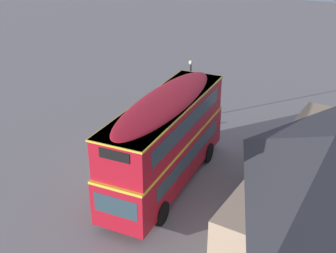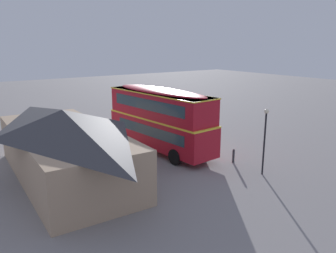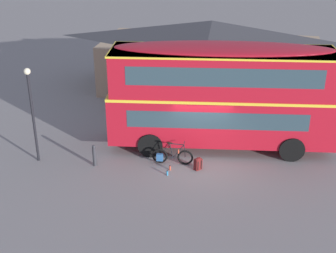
# 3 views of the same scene
# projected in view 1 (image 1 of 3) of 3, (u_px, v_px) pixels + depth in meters

# --- Properties ---
(ground_plane) EXTENTS (120.00, 120.00, 0.00)m
(ground_plane) POSITION_uv_depth(u_px,v_px,m) (150.00, 170.00, 23.75)
(ground_plane) COLOR gray
(double_decker_bus) EXTENTS (10.09, 3.44, 4.79)m
(double_decker_bus) POSITION_uv_depth(u_px,v_px,m) (166.00, 138.00, 21.42)
(double_decker_bus) COLOR black
(double_decker_bus) RESTS_ON ground
(touring_bicycle) EXTENTS (1.78, 0.50, 1.02)m
(touring_bicycle) POSITION_uv_depth(u_px,v_px,m) (153.00, 152.00, 24.83)
(touring_bicycle) COLOR black
(touring_bicycle) RESTS_ON ground
(backpack_on_ground) EXTENTS (0.37, 0.37, 0.54)m
(backpack_on_ground) POSITION_uv_depth(u_px,v_px,m) (137.00, 161.00, 24.07)
(backpack_on_ground) COLOR maroon
(backpack_on_ground) RESTS_ON ground
(water_bottle_red_squeeze) EXTENTS (0.07, 0.07, 0.22)m
(water_bottle_red_squeeze) POSITION_uv_depth(u_px,v_px,m) (144.00, 154.00, 25.15)
(water_bottle_red_squeeze) COLOR #D84C33
(water_bottle_red_squeeze) RESTS_ON ground
(water_bottle_blue_sports) EXTENTS (0.08, 0.08, 0.22)m
(water_bottle_blue_sports) POSITION_uv_depth(u_px,v_px,m) (139.00, 152.00, 25.38)
(water_bottle_blue_sports) COLOR #338CBF
(water_bottle_blue_sports) RESTS_ON ground
(pub_building) EXTENTS (13.32, 6.03, 4.21)m
(pub_building) POSITION_uv_depth(u_px,v_px,m) (327.00, 178.00, 19.02)
(pub_building) COLOR tan
(pub_building) RESTS_ON ground
(street_lamp) EXTENTS (0.28, 0.28, 4.18)m
(street_lamp) POSITION_uv_depth(u_px,v_px,m) (190.00, 83.00, 28.61)
(street_lamp) COLOR black
(street_lamp) RESTS_ON ground
(kerb_bollard) EXTENTS (0.16, 0.16, 0.97)m
(kerb_bollard) POSITION_uv_depth(u_px,v_px,m) (170.00, 127.00, 27.55)
(kerb_bollard) COLOR #333338
(kerb_bollard) RESTS_ON ground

